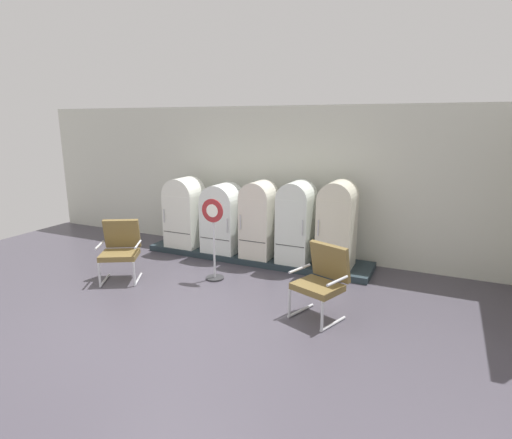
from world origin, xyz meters
name	(u,v)px	position (x,y,z in m)	size (l,w,h in m)	color
ground	(164,325)	(0.00, 0.00, -0.03)	(12.00, 10.00, 0.05)	#433F49
back_wall	(269,180)	(0.00, 3.66, 1.52)	(11.76, 0.12, 3.01)	silver
display_plinth	(256,256)	(0.00, 3.02, 0.06)	(4.61, 0.95, 0.11)	#243137
refrigerator_0	(185,210)	(-1.60, 2.90, 0.88)	(0.70, 0.65, 1.46)	white
refrigerator_1	(223,216)	(-0.69, 2.93, 0.84)	(0.71, 0.70, 1.38)	white
refrigerator_2	(259,217)	(0.12, 2.89, 0.91)	(0.60, 0.63, 1.49)	silver
refrigerator_3	(296,219)	(0.88, 2.93, 0.93)	(0.60, 0.70, 1.53)	silver
refrigerator_4	(337,222)	(1.65, 2.92, 0.96)	(0.61, 0.69, 1.58)	beige
armchair_left	(121,247)	(-1.68, 1.05, 0.58)	(0.85, 0.85, 1.05)	silver
armchair_right	(322,278)	(1.90, 1.13, 0.58)	(0.81, 0.81, 1.05)	silver
sign_stand	(214,243)	(-0.20, 1.72, 0.66)	(0.40, 0.32, 1.44)	#2D2D30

